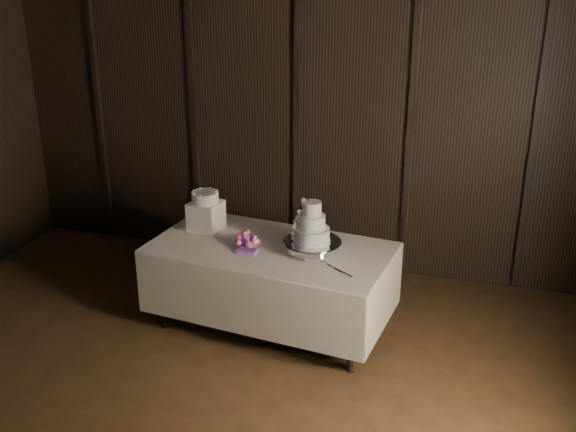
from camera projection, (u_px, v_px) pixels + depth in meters
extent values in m
cube|color=black|center=(298.00, 120.00, 6.61)|extent=(6.04, 0.04, 3.04)
cube|color=#EEE4CE|center=(271.00, 247.00, 5.60)|extent=(2.09, 1.25, 0.01)
cube|color=white|center=(271.00, 290.00, 5.75)|extent=(1.92, 1.12, 0.71)
cylinder|color=silver|center=(312.00, 246.00, 5.49)|extent=(0.58, 0.58, 0.09)
cylinder|color=white|center=(312.00, 235.00, 5.46)|extent=(0.29, 0.29, 0.11)
cylinder|color=white|center=(312.00, 222.00, 5.41)|extent=(0.21, 0.21, 0.11)
cylinder|color=white|center=(313.00, 209.00, 5.37)|extent=(0.14, 0.14, 0.11)
cube|color=white|center=(206.00, 216.00, 5.91)|extent=(0.29, 0.29, 0.25)
cylinder|color=white|center=(205.00, 197.00, 5.85)|extent=(0.25, 0.25, 0.09)
cube|color=silver|center=(332.00, 267.00, 5.22)|extent=(0.31, 0.24, 0.01)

